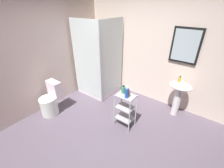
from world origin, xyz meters
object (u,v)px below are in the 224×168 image
Objects in this scene: rinse_cup at (128,92)px; body_wash_bottle_green at (123,90)px; shampoo_bottle_blue at (127,93)px; shower_stall at (100,78)px; pedestal_sink at (179,93)px; hand_soap_bottle at (180,80)px; toilet at (50,101)px; storage_cart at (125,108)px.

body_wash_bottle_green is at bearing -162.40° from rinse_cup.
body_wash_bottle_green is at bearing 145.32° from shampoo_bottle_blue.
pedestal_sink is at bearing 9.07° from shower_stall.
pedestal_sink is (2.01, 0.32, 0.12)m from shower_stall.
hand_soap_bottle is 1.61× the size of rinse_cup.
hand_soap_bottle is (1.96, 0.34, 0.41)m from shower_stall.
toilet is 1.82m from rinse_cup.
shower_stall reaches higher than shampoo_bottle_blue.
shampoo_bottle_blue reaches higher than rinse_cup.
hand_soap_bottle is 1.24m from shampoo_bottle_blue.
rinse_cup is (-0.69, -0.94, -0.09)m from hand_soap_bottle.
toilet is (-2.32, -1.69, -0.26)m from pedestal_sink.
pedestal_sink is 3.47× the size of shampoo_bottle_blue.
pedestal_sink is 1.20m from rinse_cup.
rinse_cup is at bearing -128.89° from pedestal_sink.
hand_soap_bottle is (0.68, 1.01, 0.44)m from storage_cart.
shower_stall reaches higher than hand_soap_bottle.
toilet is 4.70× the size of body_wash_bottle_green.
storage_cart is 1.30m from hand_soap_bottle.
shower_stall is 2.63× the size of toilet.
shampoo_bottle_blue is at bearing -123.56° from pedestal_sink.
toilet is 3.25× the size of shampoo_bottle_blue.
toilet is 1.73m from storage_cart.
shower_stall is at bearing -170.08° from hand_soap_bottle.
shower_stall is at bearing 154.79° from rinse_cup.
rinse_cup is at bearing -126.08° from hand_soap_bottle.
rinse_cup is at bearing 17.60° from body_wash_bottle_green.
storage_cart is 0.36m from rinse_cup.
body_wash_bottle_green is at bearing -128.65° from hand_soap_bottle.
shampoo_bottle_blue reaches higher than pedestal_sink.
hand_soap_bottle reaches higher than rinse_cup.
pedestal_sink is 1.28m from shampoo_bottle_blue.
hand_soap_bottle is at bearing 159.68° from pedestal_sink.
hand_soap_bottle is at bearing 55.96° from storage_cart.
pedestal_sink is 1.07× the size of toilet.
pedestal_sink is at bearing 36.05° from toilet.
shower_stall is 13.63× the size of hand_soap_bottle.
pedestal_sink reaches higher than toilet.
rinse_cup reaches higher than storage_cart.
storage_cart is (-0.74, -0.99, -0.14)m from pedestal_sink.
pedestal_sink is at bearing 53.24° from storage_cart.
hand_soap_bottle is 1.17m from rinse_cup.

